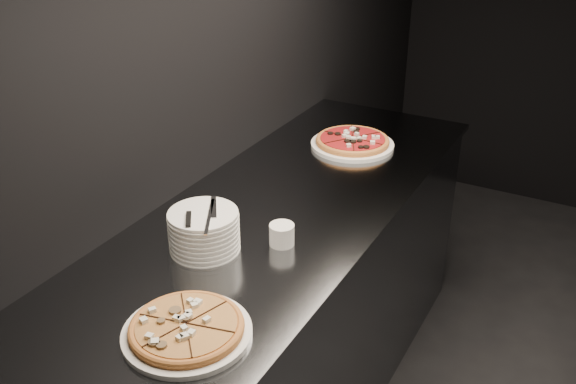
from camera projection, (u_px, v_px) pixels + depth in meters
The scene contains 7 objects.
wall_left at pixel (162, 66), 2.08m from camera, with size 0.02×5.00×2.80m, color black.
counter at pixel (265, 330), 2.35m from camera, with size 0.74×2.44×0.92m.
pizza_mushroom at pixel (187, 329), 1.61m from camera, with size 0.35×0.35×0.04m.
pizza_tomato at pixel (352, 142), 2.69m from camera, with size 0.35×0.35×0.04m.
plate_stack at pixel (204, 231), 1.96m from camera, with size 0.21×0.21×0.13m.
cutlery at pixel (202, 215), 1.91m from camera, with size 0.11×0.22×0.01m.
ramekin at pixel (282, 234), 1.99m from camera, with size 0.08×0.08×0.07m.
Camera 1 is at (-1.16, -1.58, 1.99)m, focal length 40.00 mm.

